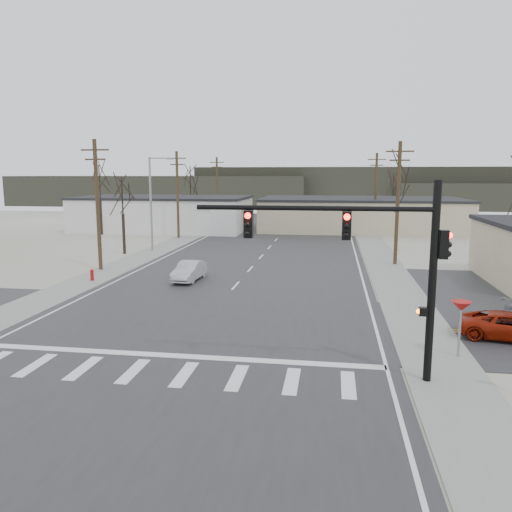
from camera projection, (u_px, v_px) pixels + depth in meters
The scene contains 27 objects.
ground at pixel (205, 320), 25.49m from camera, with size 140.00×140.00×0.00m, color beige.
main_road at pixel (252, 267), 40.11m from camera, with size 18.00×110.00×0.05m, color #28282A.
cross_road at pixel (205, 320), 25.48m from camera, with size 90.00×10.00×0.04m, color #28282A.
sidewalk_left at pixel (149, 254), 46.58m from camera, with size 3.00×90.00×0.06m, color gray.
sidewalk_right at pixel (381, 260), 43.39m from camera, with size 3.00×90.00×0.06m, color gray.
traffic_signal_mast at pixel (377, 252), 17.49m from camera, with size 8.95×0.43×7.20m.
fire_hydrant at pixel (92, 275), 34.75m from camera, with size 0.24×0.24×0.87m.
yield_sign at pixel (461, 308), 20.01m from camera, with size 0.80×0.80×2.35m.
building_left_far at pixel (164, 213), 66.54m from camera, with size 22.30×12.30×4.50m.
building_right_far at pixel (361, 214), 66.55m from camera, with size 26.30×14.30×4.30m.
upole_left_b at pixel (97, 203), 38.07m from camera, with size 2.20×0.30×10.00m.
upole_left_c at pixel (178, 193), 57.58m from camera, with size 2.20×0.30×10.00m.
upole_left_d at pixel (217, 189), 77.09m from camera, with size 2.20×0.30×10.00m.
upole_right_a at pixel (398, 201), 40.47m from camera, with size 2.20×0.30×10.00m.
upole_right_b at pixel (376, 192), 61.92m from camera, with size 2.20×0.30×10.00m.
streetlight_main at pixel (153, 199), 47.74m from camera, with size 2.40×0.25×9.00m.
tree_left_near at pixel (122, 198), 46.10m from camera, with size 3.30×3.30×7.35m.
tree_right_mid at pixel (398, 190), 48.00m from camera, with size 3.74×3.74×8.33m.
tree_left_far at pixel (190, 182), 71.44m from camera, with size 3.96×3.96×8.82m.
tree_right_far at pixel (393, 187), 73.04m from camera, with size 3.52×3.52×7.84m.
tree_left_mid at pixel (100, 183), 60.94m from camera, with size 3.96×3.96×8.82m.
hill_left at pixel (160, 191), 119.91m from camera, with size 70.00×18.00×7.00m, color #333026.
hill_center at pixel (371, 187), 116.13m from camera, with size 80.00×18.00×9.00m, color #333026.
sedan_crossing at pixel (189, 271), 34.85m from camera, with size 1.41×4.04×1.33m, color #A8ACB3.
car_far_a at pixel (294, 218), 74.13m from camera, with size 2.39×5.88×1.71m, color black.
car_far_b at pixel (263, 212), 89.68m from camera, with size 1.55×3.85×1.31m, color black.
car_parked_red at pixel (511, 326), 22.38m from camera, with size 2.00×4.34×1.20m, color maroon.
Camera 1 is at (6.31, -23.93, 7.38)m, focal length 35.00 mm.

